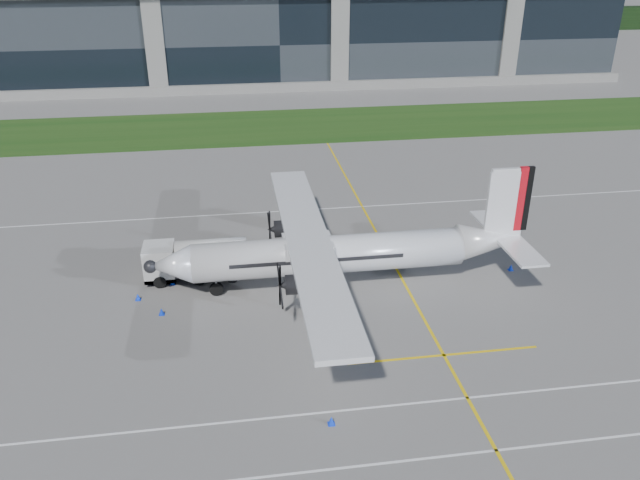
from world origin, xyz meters
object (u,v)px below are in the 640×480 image
object	(u,v)px
turboprop_aircraft	(343,233)
baggage_tug	(249,257)
safety_cone_portwing	(331,420)
safety_cone_nose_port	(162,311)
safety_cone_nose_stbd	(172,281)
fuel_tanker_truck	(189,260)
ground_crew_person	(252,262)
safety_cone_tail	(511,267)
safety_cone_fwd	(138,297)

from	to	relation	value
turboprop_aircraft	baggage_tug	world-z (taller)	turboprop_aircraft
safety_cone_portwing	safety_cone_nose_port	size ratio (longest dim) A/B	1.00
safety_cone_portwing	safety_cone_nose_stbd	bearing A→B (deg)	119.32
turboprop_aircraft	safety_cone_nose_stbd	distance (m)	13.17
fuel_tanker_truck	safety_cone_portwing	size ratio (longest dim) A/B	16.10
fuel_tanker_truck	ground_crew_person	world-z (taller)	fuel_tanker_truck
safety_cone_portwing	fuel_tanker_truck	bearing A→B (deg)	114.75
safety_cone_nose_stbd	safety_cone_tail	xyz separation A→B (m)	(25.61, -1.60, 0.00)
turboprop_aircraft	safety_cone_portwing	size ratio (longest dim) A/B	56.82
turboprop_aircraft	safety_cone_nose_stbd	xyz separation A→B (m)	(-12.37, 2.05, -4.01)
baggage_tug	fuel_tanker_truck	bearing A→B (deg)	-165.43
safety_cone_nose_stbd	ground_crew_person	bearing A→B (deg)	6.19
fuel_tanker_truck	safety_cone_nose_port	distance (m)	5.37
safety_cone_portwing	safety_cone_nose_stbd	distance (m)	18.73
safety_cone_nose_stbd	safety_cone_tail	distance (m)	25.66
baggage_tug	safety_cone_nose_stbd	distance (m)	6.12
safety_cone_nose_port	safety_cone_fwd	bearing A→B (deg)	129.17
baggage_tug	ground_crew_person	distance (m)	1.36
safety_cone_nose_stbd	safety_cone_tail	size ratio (longest dim) A/B	1.00
baggage_tug	safety_cone_portwing	xyz separation A→B (m)	(3.40, -18.31, -0.55)
ground_crew_person	turboprop_aircraft	bearing A→B (deg)	-111.77
safety_cone_nose_stbd	safety_cone_portwing	bearing A→B (deg)	-60.68
safety_cone_portwing	safety_cone_fwd	bearing A→B (deg)	128.40
safety_cone_nose_port	baggage_tug	bearing A→B (deg)	44.40
turboprop_aircraft	safety_cone_nose_port	distance (m)	13.60
ground_crew_person	safety_cone_fwd	xyz separation A→B (m)	(-8.21, -2.55, -0.78)
baggage_tug	safety_cone_fwd	xyz separation A→B (m)	(-8.03, -3.89, -0.55)
turboprop_aircraft	safety_cone_nose_stbd	size ratio (longest dim) A/B	56.82
safety_cone_tail	safety_cone_nose_stbd	bearing A→B (deg)	176.43
fuel_tanker_truck	safety_cone_portwing	world-z (taller)	fuel_tanker_truck
fuel_tanker_truck	ground_crew_person	size ratio (longest dim) A/B	3.91
safety_cone_portwing	safety_cone_fwd	size ratio (longest dim) A/B	1.00
ground_crew_person	baggage_tug	bearing A→B (deg)	8.86
safety_cone_fwd	safety_cone_tail	xyz separation A→B (m)	(27.87, 0.31, 0.00)
safety_cone_nose_stbd	baggage_tug	bearing A→B (deg)	18.92
fuel_tanker_truck	safety_cone_portwing	bearing A→B (deg)	-65.25
baggage_tug	safety_cone_fwd	size ratio (longest dim) A/B	5.30
baggage_tug	safety_cone_nose_stbd	bearing A→B (deg)	-161.08
ground_crew_person	safety_cone_nose_stbd	xyz separation A→B (m)	(-5.95, -0.65, -0.78)
safety_cone_portwing	safety_cone_fwd	xyz separation A→B (m)	(-11.43, 14.42, 0.00)
turboprop_aircraft	ground_crew_person	world-z (taller)	turboprop_aircraft
ground_crew_person	safety_cone_portwing	bearing A→B (deg)	-168.26
turboprop_aircraft	safety_cone_portwing	xyz separation A→B (m)	(-3.20, -14.28, -4.01)
ground_crew_person	safety_cone_nose_stbd	size ratio (longest dim) A/B	4.12
turboprop_aircraft	safety_cone_nose_port	size ratio (longest dim) A/B	56.82
safety_cone_nose_stbd	safety_cone_fwd	distance (m)	2.96
ground_crew_person	safety_cone_fwd	world-z (taller)	ground_crew_person
baggage_tug	safety_cone_nose_port	world-z (taller)	baggage_tug
turboprop_aircraft	baggage_tug	distance (m)	8.47
baggage_tug	safety_cone_tail	bearing A→B (deg)	-10.22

